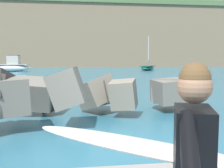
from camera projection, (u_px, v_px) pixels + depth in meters
ground_plane at (125, 145)px, 6.45m from camera, size 400.00×400.00×0.00m
breakwater_jetty at (39, 96)px, 8.08m from camera, size 30.60×6.92×1.90m
boat_mid_left at (148, 68)px, 46.17m from camera, size 3.99×4.99×5.75m
boat_mid_centre at (11, 66)px, 42.08m from camera, size 6.19×2.76×2.54m
headland_bluff at (69, 38)px, 77.94m from camera, size 79.82×37.34×15.50m
station_building_west at (1, 0)px, 77.27m from camera, size 4.48×4.61×5.97m
station_building_central at (27, 3)px, 79.43m from camera, size 6.74×4.90×5.23m
station_building_annex at (9, 2)px, 81.87m from camera, size 5.84×8.27×6.49m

